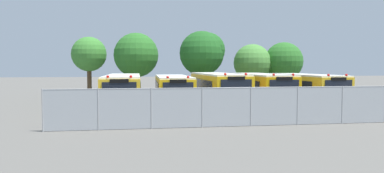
{
  "coord_description": "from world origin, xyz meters",
  "views": [
    {
      "loc": [
        -6.27,
        -27.21,
        3.19
      ],
      "look_at": [
        -2.03,
        0.0,
        1.6
      ],
      "focal_mm": 33.18,
      "sensor_mm": 36.0,
      "label": 1
    }
  ],
  "objects_px": {
    "school_bus_1": "(173,90)",
    "tree_1": "(135,56)",
    "tree_4": "(284,62)",
    "tree_2": "(204,52)",
    "school_bus_4": "(305,88)",
    "school_bus_2": "(217,88)",
    "tree_0": "(89,54)",
    "school_bus_0": "(123,90)",
    "school_bus_3": "(261,88)",
    "tree_3": "(254,63)"
  },
  "relations": [
    {
      "from": "school_bus_2",
      "to": "school_bus_3",
      "type": "relative_size",
      "value": 1.05
    },
    {
      "from": "school_bus_3",
      "to": "tree_4",
      "type": "relative_size",
      "value": 1.73
    },
    {
      "from": "tree_2",
      "to": "tree_1",
      "type": "bearing_deg",
      "value": 170.1
    },
    {
      "from": "school_bus_4",
      "to": "tree_2",
      "type": "relative_size",
      "value": 1.42
    },
    {
      "from": "school_bus_3",
      "to": "tree_3",
      "type": "distance_m",
      "value": 9.89
    },
    {
      "from": "school_bus_4",
      "to": "tree_1",
      "type": "relative_size",
      "value": 1.46
    },
    {
      "from": "school_bus_1",
      "to": "school_bus_2",
      "type": "bearing_deg",
      "value": -172.84
    },
    {
      "from": "school_bus_0",
      "to": "tree_2",
      "type": "relative_size",
      "value": 1.69
    },
    {
      "from": "school_bus_2",
      "to": "tree_0",
      "type": "bearing_deg",
      "value": -45.12
    },
    {
      "from": "school_bus_0",
      "to": "tree_0",
      "type": "bearing_deg",
      "value": -70.27
    },
    {
      "from": "school_bus_1",
      "to": "tree_1",
      "type": "relative_size",
      "value": 1.41
    },
    {
      "from": "tree_0",
      "to": "tree_1",
      "type": "bearing_deg",
      "value": -8.44
    },
    {
      "from": "school_bus_2",
      "to": "tree_4",
      "type": "relative_size",
      "value": 1.82
    },
    {
      "from": "school_bus_1",
      "to": "tree_0",
      "type": "relative_size",
      "value": 1.5
    },
    {
      "from": "school_bus_0",
      "to": "tree_4",
      "type": "bearing_deg",
      "value": -151.34
    },
    {
      "from": "tree_0",
      "to": "school_bus_1",
      "type": "bearing_deg",
      "value": -56.0
    },
    {
      "from": "school_bus_3",
      "to": "tree_0",
      "type": "height_order",
      "value": "tree_0"
    },
    {
      "from": "school_bus_4",
      "to": "tree_4",
      "type": "distance_m",
      "value": 9.59
    },
    {
      "from": "tree_2",
      "to": "tree_3",
      "type": "bearing_deg",
      "value": 2.12
    },
    {
      "from": "school_bus_3",
      "to": "tree_3",
      "type": "xyz_separation_m",
      "value": [
        2.54,
        9.33,
        2.07
      ]
    },
    {
      "from": "school_bus_0",
      "to": "tree_3",
      "type": "bearing_deg",
      "value": -145.06
    },
    {
      "from": "school_bus_0",
      "to": "school_bus_1",
      "type": "xyz_separation_m",
      "value": [
        3.73,
        -0.3,
        -0.04
      ]
    },
    {
      "from": "school_bus_3",
      "to": "tree_4",
      "type": "bearing_deg",
      "value": -121.18
    },
    {
      "from": "school_bus_1",
      "to": "tree_3",
      "type": "bearing_deg",
      "value": -133.91
    },
    {
      "from": "school_bus_3",
      "to": "tree_3",
      "type": "bearing_deg",
      "value": -103.73
    },
    {
      "from": "school_bus_4",
      "to": "tree_3",
      "type": "bearing_deg",
      "value": -82.75
    },
    {
      "from": "school_bus_2",
      "to": "tree_1",
      "type": "distance_m",
      "value": 12.4
    },
    {
      "from": "school_bus_0",
      "to": "school_bus_1",
      "type": "height_order",
      "value": "school_bus_0"
    },
    {
      "from": "tree_3",
      "to": "tree_4",
      "type": "relative_size",
      "value": 0.96
    },
    {
      "from": "school_bus_4",
      "to": "tree_0",
      "type": "height_order",
      "value": "tree_0"
    },
    {
      "from": "tree_1",
      "to": "school_bus_1",
      "type": "bearing_deg",
      "value": -74.86
    },
    {
      "from": "tree_2",
      "to": "school_bus_0",
      "type": "bearing_deg",
      "value": -131.05
    },
    {
      "from": "school_bus_0",
      "to": "tree_1",
      "type": "height_order",
      "value": "tree_1"
    },
    {
      "from": "school_bus_2",
      "to": "school_bus_4",
      "type": "height_order",
      "value": "school_bus_2"
    },
    {
      "from": "school_bus_2",
      "to": "tree_4",
      "type": "xyz_separation_m",
      "value": [
        9.36,
        8.95,
        2.2
      ]
    },
    {
      "from": "school_bus_1",
      "to": "school_bus_3",
      "type": "xyz_separation_m",
      "value": [
        7.12,
        0.23,
        0.07
      ]
    },
    {
      "from": "tree_0",
      "to": "tree_2",
      "type": "xyz_separation_m",
      "value": [
        11.77,
        -1.93,
        0.17
      ]
    },
    {
      "from": "tree_4",
      "to": "school_bus_2",
      "type": "bearing_deg",
      "value": -136.28
    },
    {
      "from": "school_bus_0",
      "to": "tree_4",
      "type": "xyz_separation_m",
      "value": [
        16.67,
        9.02,
        2.25
      ]
    },
    {
      "from": "school_bus_1",
      "to": "tree_4",
      "type": "relative_size",
      "value": 1.63
    },
    {
      "from": "tree_4",
      "to": "tree_2",
      "type": "bearing_deg",
      "value": 179.72
    },
    {
      "from": "school_bus_1",
      "to": "tree_1",
      "type": "distance_m",
      "value": 11.34
    },
    {
      "from": "school_bus_1",
      "to": "school_bus_2",
      "type": "xyz_separation_m",
      "value": [
        3.59,
        0.36,
        0.09
      ]
    },
    {
      "from": "school_bus_0",
      "to": "school_bus_4",
      "type": "relative_size",
      "value": 1.19
    },
    {
      "from": "school_bus_4",
      "to": "tree_0",
      "type": "relative_size",
      "value": 1.56
    },
    {
      "from": "school_bus_1",
      "to": "school_bus_3",
      "type": "distance_m",
      "value": 7.13
    },
    {
      "from": "tree_3",
      "to": "tree_4",
      "type": "distance_m",
      "value": 3.3
    },
    {
      "from": "school_bus_1",
      "to": "tree_2",
      "type": "distance_m",
      "value": 10.75
    },
    {
      "from": "school_bus_2",
      "to": "tree_2",
      "type": "distance_m",
      "value": 9.55
    },
    {
      "from": "tree_2",
      "to": "tree_4",
      "type": "relative_size",
      "value": 1.19
    }
  ]
}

